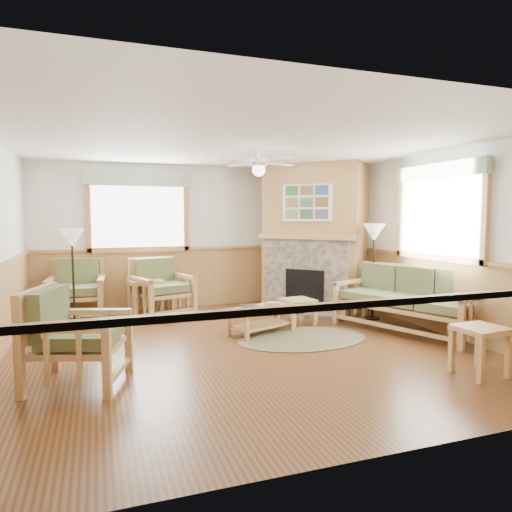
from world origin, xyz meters
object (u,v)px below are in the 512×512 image
object	(u,v)px
sofa	(406,300)
floor_lamp_right	(373,271)
end_table_chairs	(146,297)
floor_lamp_left	(73,279)
armchair_back_left	(76,289)
end_table_sofa	(480,351)
coffee_table	(261,320)
armchair_back_right	(162,287)
armchair_left	(78,336)
footstool	(298,312)

from	to	relation	value
sofa	floor_lamp_right	world-z (taller)	floor_lamp_right
end_table_chairs	floor_lamp_left	xyz separation A→B (m)	(-1.15, -0.65, 0.47)
armchair_back_left	end_table_chairs	bearing A→B (deg)	-0.41
end_table_chairs	end_table_sofa	bearing A→B (deg)	-54.23
armchair_back_left	end_table_sofa	size ratio (longest dim) A/B	1.85
sofa	floor_lamp_left	distance (m)	5.11
end_table_sofa	floor_lamp_left	bearing A→B (deg)	139.09
coffee_table	end_table_sofa	bearing A→B (deg)	-78.42
floor_lamp_left	armchair_back_left	bearing A→B (deg)	89.58
armchair_back_left	floor_lamp_left	xyz separation A→B (m)	(-0.01, -0.73, 0.28)
armchair_back_left	end_table_sofa	bearing A→B (deg)	-42.41
sofa	armchair_back_right	size ratio (longest dim) A/B	2.11
armchair_left	footstool	bearing A→B (deg)	-45.48
armchair_back_right	end_table_sofa	distance (m)	5.11
floor_lamp_right	coffee_table	bearing A→B (deg)	-172.75
sofa	floor_lamp_left	size ratio (longest dim) A/B	1.36
armchair_back_right	armchair_left	distance (m)	3.30
sofa	footstool	size ratio (longest dim) A/B	4.45
armchair_back_right	floor_lamp_left	size ratio (longest dim) A/B	0.64
armchair_left	floor_lamp_left	distance (m)	2.56
sofa	end_table_sofa	world-z (taller)	sofa
footstool	floor_lamp_right	world-z (taller)	floor_lamp_right
armchair_back_left	coffee_table	size ratio (longest dim) A/B	1.02
coffee_table	footstool	distance (m)	0.82
sofa	floor_lamp_left	xyz separation A→B (m)	(-4.75, 1.86, 0.29)
footstool	armchair_back_left	bearing A→B (deg)	154.29
armchair_back_left	end_table_chairs	size ratio (longest dim) A/B	1.60
armchair_back_left	armchair_left	bearing A→B (deg)	-83.77
sofa	coffee_table	xyz separation A→B (m)	(-2.11, 0.62, -0.29)
armchair_back_left	floor_lamp_right	distance (m)	5.05
armchair_back_left	end_table_chairs	distance (m)	1.16
end_table_chairs	footstool	size ratio (longest dim) A/B	1.32
armchair_back_right	armchair_left	xyz separation A→B (m)	(-1.27, -3.05, 0.00)
armchair_left	coffee_table	bearing A→B (deg)	-44.65
sofa	armchair_left	size ratio (longest dim) A/B	2.09
armchair_back_right	footstool	xyz separation A→B (m)	(1.97, -1.41, -0.29)
sofa	end_table_chairs	size ratio (longest dim) A/B	3.37
armchair_back_left	footstool	size ratio (longest dim) A/B	2.12
coffee_table	end_table_sofa	size ratio (longest dim) A/B	1.81
armchair_left	floor_lamp_right	distance (m)	4.87
armchair_back_left	floor_lamp_right	world-z (taller)	floor_lamp_right
end_table_chairs	footstool	distance (m)	2.73
sofa	floor_lamp_right	xyz separation A→B (m)	(0.00, 0.89, 0.33)
armchair_left	sofa	bearing A→B (deg)	-63.81
floor_lamp_right	footstool	bearing A→B (deg)	177.28
sofa	floor_lamp_right	distance (m)	0.95
end_table_sofa	footstool	world-z (taller)	end_table_sofa
sofa	armchair_back_left	world-z (taller)	armchair_back_left
sofa	end_table_sofa	distance (m)	1.93
end_table_chairs	floor_lamp_right	world-z (taller)	floor_lamp_right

